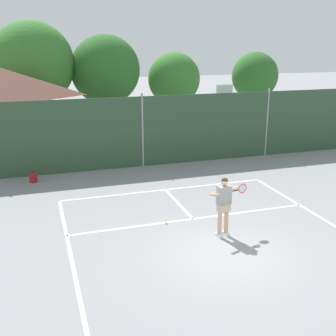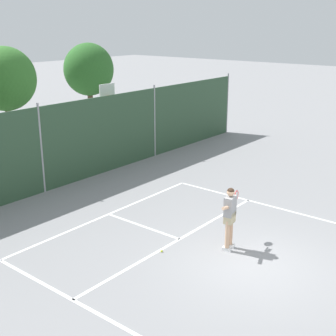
{
  "view_description": "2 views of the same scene",
  "coord_description": "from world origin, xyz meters",
  "px_view_note": "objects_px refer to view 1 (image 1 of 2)",
  "views": [
    {
      "loc": [
        -4.74,
        -9.54,
        5.64
      ],
      "look_at": [
        0.0,
        5.18,
        0.99
      ],
      "focal_mm": 45.11,
      "sensor_mm": 36.0,
      "label": 1
    },
    {
      "loc": [
        -10.03,
        -5.19,
        6.2
      ],
      "look_at": [
        1.43,
        4.07,
        1.57
      ],
      "focal_mm": 49.69,
      "sensor_mm": 36.0,
      "label": 2
    }
  ],
  "objects_px": {
    "basketball_hoop": "(223,109)",
    "tennis_ball": "(166,223)",
    "backpack_red": "(33,178)",
    "tennis_player": "(224,202)"
  },
  "relations": [
    {
      "from": "basketball_hoop",
      "to": "tennis_ball",
      "type": "height_order",
      "value": "basketball_hoop"
    },
    {
      "from": "tennis_player",
      "to": "backpack_red",
      "type": "bearing_deg",
      "value": 127.18
    },
    {
      "from": "basketball_hoop",
      "to": "tennis_ball",
      "type": "bearing_deg",
      "value": -125.44
    },
    {
      "from": "tennis_player",
      "to": "tennis_ball",
      "type": "height_order",
      "value": "tennis_player"
    },
    {
      "from": "basketball_hoop",
      "to": "backpack_red",
      "type": "bearing_deg",
      "value": -167.29
    },
    {
      "from": "basketball_hoop",
      "to": "backpack_red",
      "type": "relative_size",
      "value": 7.67
    },
    {
      "from": "tennis_ball",
      "to": "backpack_red",
      "type": "bearing_deg",
      "value": 125.01
    },
    {
      "from": "basketball_hoop",
      "to": "tennis_player",
      "type": "xyz_separation_m",
      "value": [
        -4.25,
        -9.25,
        -1.2
      ]
    },
    {
      "from": "basketball_hoop",
      "to": "tennis_ball",
      "type": "relative_size",
      "value": 53.79
    },
    {
      "from": "tennis_ball",
      "to": "tennis_player",
      "type": "bearing_deg",
      "value": -44.94
    }
  ]
}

